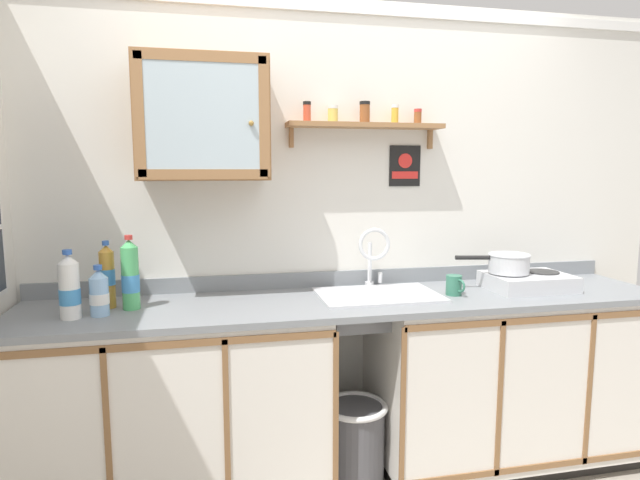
{
  "coord_description": "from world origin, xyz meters",
  "views": [
    {
      "loc": [
        -0.69,
        -2.03,
        1.55
      ],
      "look_at": [
        -0.15,
        0.49,
        1.2
      ],
      "focal_mm": 29.67,
      "sensor_mm": 36.0,
      "label": 1
    }
  ],
  "objects_px": {
    "bottle_juice_amber_2": "(107,276)",
    "mug": "(454,285)",
    "bottle_water_blue_0": "(99,294)",
    "trash_bin": "(355,444)",
    "sink": "(378,300)",
    "warning_sign": "(405,166)",
    "bottle_opaque_white_1": "(69,289)",
    "saucepan": "(508,263)",
    "wall_cabinet": "(203,119)",
    "hot_plate_stove": "(528,281)",
    "bottle_soda_green_3": "(130,276)"
  },
  "relations": [
    {
      "from": "bottle_opaque_white_1",
      "to": "trash_bin",
      "type": "xyz_separation_m",
      "value": [
        1.24,
        0.0,
        -0.83
      ]
    },
    {
      "from": "trash_bin",
      "to": "mug",
      "type": "bearing_deg",
      "value": 4.4
    },
    {
      "from": "bottle_water_blue_0",
      "to": "mug",
      "type": "bearing_deg",
      "value": 0.8
    },
    {
      "from": "hot_plate_stove",
      "to": "saucepan",
      "type": "xyz_separation_m",
      "value": [
        -0.1,
        0.02,
        0.1
      ]
    },
    {
      "from": "saucepan",
      "to": "bottle_juice_amber_2",
      "type": "relative_size",
      "value": 1.25
    },
    {
      "from": "bottle_juice_amber_2",
      "to": "wall_cabinet",
      "type": "bearing_deg",
      "value": 10.59
    },
    {
      "from": "sink",
      "to": "bottle_water_blue_0",
      "type": "height_order",
      "value": "sink"
    },
    {
      "from": "bottle_water_blue_0",
      "to": "bottle_soda_green_3",
      "type": "height_order",
      "value": "bottle_soda_green_3"
    },
    {
      "from": "saucepan",
      "to": "warning_sign",
      "type": "relative_size",
      "value": 1.76
    },
    {
      "from": "hot_plate_stove",
      "to": "saucepan",
      "type": "bearing_deg",
      "value": 166.96
    },
    {
      "from": "hot_plate_stove",
      "to": "saucepan",
      "type": "distance_m",
      "value": 0.14
    },
    {
      "from": "saucepan",
      "to": "bottle_juice_amber_2",
      "type": "height_order",
      "value": "bottle_juice_amber_2"
    },
    {
      "from": "sink",
      "to": "warning_sign",
      "type": "distance_m",
      "value": 0.75
    },
    {
      "from": "sink",
      "to": "trash_bin",
      "type": "distance_m",
      "value": 0.7
    },
    {
      "from": "warning_sign",
      "to": "wall_cabinet",
      "type": "bearing_deg",
      "value": -172.15
    },
    {
      "from": "saucepan",
      "to": "mug",
      "type": "relative_size",
      "value": 3.25
    },
    {
      "from": "warning_sign",
      "to": "trash_bin",
      "type": "bearing_deg",
      "value": -134.69
    },
    {
      "from": "saucepan",
      "to": "bottle_opaque_white_1",
      "type": "distance_m",
      "value": 2.08
    },
    {
      "from": "bottle_soda_green_3",
      "to": "wall_cabinet",
      "type": "height_order",
      "value": "wall_cabinet"
    },
    {
      "from": "sink",
      "to": "trash_bin",
      "type": "height_order",
      "value": "sink"
    },
    {
      "from": "bottle_opaque_white_1",
      "to": "hot_plate_stove",
      "type": "bearing_deg",
      "value": 2.09
    },
    {
      "from": "hot_plate_stove",
      "to": "bottle_water_blue_0",
      "type": "distance_m",
      "value": 2.08
    },
    {
      "from": "sink",
      "to": "mug",
      "type": "bearing_deg",
      "value": -11.87
    },
    {
      "from": "bottle_water_blue_0",
      "to": "bottle_opaque_white_1",
      "type": "relative_size",
      "value": 0.75
    },
    {
      "from": "bottle_opaque_white_1",
      "to": "trash_bin",
      "type": "bearing_deg",
      "value": 0.22
    },
    {
      "from": "sink",
      "to": "trash_bin",
      "type": "bearing_deg",
      "value": -140.69
    },
    {
      "from": "bottle_juice_amber_2",
      "to": "mug",
      "type": "xyz_separation_m",
      "value": [
        1.63,
        -0.11,
        -0.09
      ]
    },
    {
      "from": "wall_cabinet",
      "to": "sink",
      "type": "bearing_deg",
      "value": -7.92
    },
    {
      "from": "sink",
      "to": "trash_bin",
      "type": "xyz_separation_m",
      "value": [
        -0.14,
        -0.12,
        -0.68
      ]
    },
    {
      "from": "bottle_opaque_white_1",
      "to": "trash_bin",
      "type": "relative_size",
      "value": 0.67
    },
    {
      "from": "sink",
      "to": "wall_cabinet",
      "type": "distance_m",
      "value": 1.21
    },
    {
      "from": "bottle_opaque_white_1",
      "to": "saucepan",
      "type": "bearing_deg",
      "value": 2.85
    },
    {
      "from": "sink",
      "to": "saucepan",
      "type": "distance_m",
      "value": 0.72
    },
    {
      "from": "wall_cabinet",
      "to": "trash_bin",
      "type": "xyz_separation_m",
      "value": [
        0.68,
        -0.23,
        -1.55
      ]
    },
    {
      "from": "saucepan",
      "to": "mug",
      "type": "bearing_deg",
      "value": -169.74
    },
    {
      "from": "hot_plate_stove",
      "to": "bottle_juice_amber_2",
      "type": "height_order",
      "value": "bottle_juice_amber_2"
    },
    {
      "from": "saucepan",
      "to": "bottle_water_blue_0",
      "type": "relative_size",
      "value": 1.73
    },
    {
      "from": "bottle_water_blue_0",
      "to": "bottle_soda_green_3",
      "type": "distance_m",
      "value": 0.15
    },
    {
      "from": "warning_sign",
      "to": "bottle_juice_amber_2",
      "type": "bearing_deg",
      "value": -171.34
    },
    {
      "from": "mug",
      "to": "warning_sign",
      "type": "height_order",
      "value": "warning_sign"
    },
    {
      "from": "bottle_opaque_white_1",
      "to": "bottle_juice_amber_2",
      "type": "relative_size",
      "value": 0.96
    },
    {
      "from": "sink",
      "to": "bottle_juice_amber_2",
      "type": "xyz_separation_m",
      "value": [
        -1.26,
        0.03,
        0.17
      ]
    },
    {
      "from": "hot_plate_stove",
      "to": "bottle_soda_green_3",
      "type": "bearing_deg",
      "value": 179.25
    },
    {
      "from": "sink",
      "to": "bottle_soda_green_3",
      "type": "bearing_deg",
      "value": -179.16
    },
    {
      "from": "bottle_water_blue_0",
      "to": "bottle_opaque_white_1",
      "type": "bearing_deg",
      "value": -168.96
    },
    {
      "from": "hot_plate_stove",
      "to": "bottle_water_blue_0",
      "type": "bearing_deg",
      "value": -178.39
    },
    {
      "from": "bottle_water_blue_0",
      "to": "trash_bin",
      "type": "xyz_separation_m",
      "value": [
        1.13,
        -0.02,
        -0.8
      ]
    },
    {
      "from": "sink",
      "to": "bottle_soda_green_3",
      "type": "distance_m",
      "value": 1.17
    },
    {
      "from": "sink",
      "to": "wall_cabinet",
      "type": "xyz_separation_m",
      "value": [
        -0.82,
        0.11,
        0.88
      ]
    },
    {
      "from": "bottle_juice_amber_2",
      "to": "warning_sign",
      "type": "bearing_deg",
      "value": 8.66
    }
  ]
}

